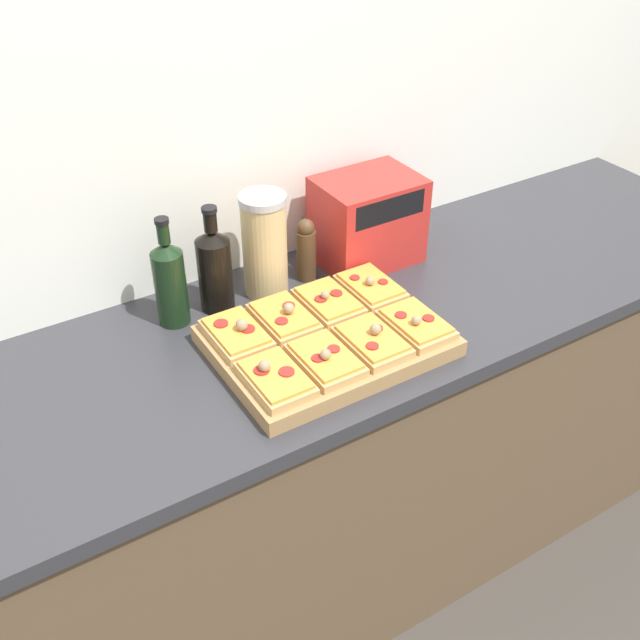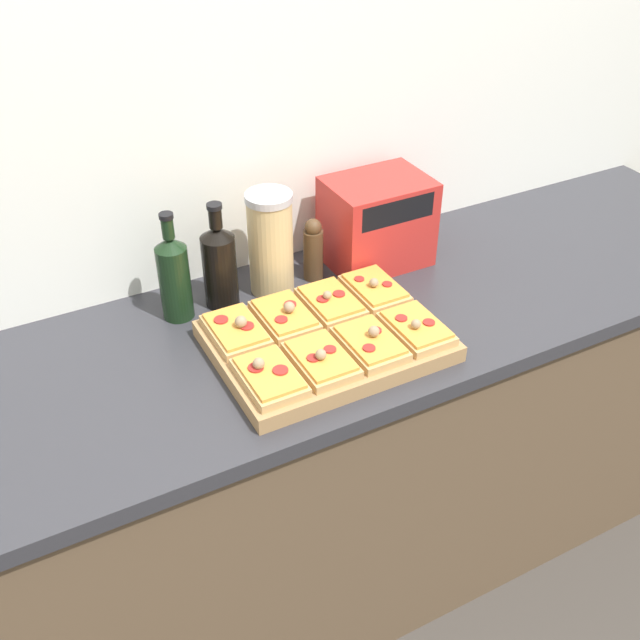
# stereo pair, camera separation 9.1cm
# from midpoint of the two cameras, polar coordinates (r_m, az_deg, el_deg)

# --- Properties ---
(wall_back) EXTENTS (6.00, 0.06, 2.50)m
(wall_back) POSITION_cam_midpoint_polar(r_m,az_deg,el_deg) (1.91, -6.85, 12.94)
(wall_back) COLOR silver
(wall_back) RESTS_ON ground_plane
(kitchen_counter) EXTENTS (2.63, 0.67, 0.94)m
(kitchen_counter) POSITION_cam_midpoint_polar(r_m,az_deg,el_deg) (2.10, -1.00, -10.50)
(kitchen_counter) COLOR brown
(kitchen_counter) RESTS_ON ground_plane
(cutting_board) EXTENTS (0.50, 0.38, 0.04)m
(cutting_board) POSITION_cam_midpoint_polar(r_m,az_deg,el_deg) (1.69, -1.01, -1.62)
(cutting_board) COLOR #A37A4C
(cutting_board) RESTS_ON kitchen_counter
(pizza_slice_back_left) EXTENTS (0.11, 0.17, 0.06)m
(pizza_slice_back_left) POSITION_cam_midpoint_polar(r_m,az_deg,el_deg) (1.67, -7.93, -1.06)
(pizza_slice_back_left) COLOR tan
(pizza_slice_back_left) RESTS_ON cutting_board
(pizza_slice_back_midleft) EXTENTS (0.11, 0.17, 0.05)m
(pizza_slice_back_midleft) POSITION_cam_midpoint_polar(r_m,az_deg,el_deg) (1.72, -4.29, 0.19)
(pizza_slice_back_midleft) COLOR tan
(pizza_slice_back_midleft) RESTS_ON cutting_board
(pizza_slice_back_midright) EXTENTS (0.11, 0.17, 0.05)m
(pizza_slice_back_midright) POSITION_cam_midpoint_polar(r_m,az_deg,el_deg) (1.76, -0.84, 1.38)
(pizza_slice_back_midright) COLOR tan
(pizza_slice_back_midright) RESTS_ON cutting_board
(pizza_slice_back_right) EXTENTS (0.11, 0.17, 0.05)m
(pizza_slice_back_right) POSITION_cam_midpoint_polar(r_m,az_deg,el_deg) (1.82, 2.44, 2.51)
(pizza_slice_back_right) COLOR tan
(pizza_slice_back_right) RESTS_ON cutting_board
(pizza_slice_front_left) EXTENTS (0.11, 0.17, 0.05)m
(pizza_slice_front_left) POSITION_cam_midpoint_polar(r_m,az_deg,el_deg) (1.55, -5.13, -4.46)
(pizza_slice_front_left) COLOR tan
(pizza_slice_front_left) RESTS_ON cutting_board
(pizza_slice_front_midleft) EXTENTS (0.11, 0.17, 0.05)m
(pizza_slice_front_midleft) POSITION_cam_midpoint_polar(r_m,az_deg,el_deg) (1.59, -1.23, -3.03)
(pizza_slice_front_midleft) COLOR tan
(pizza_slice_front_midleft) RESTS_ON cutting_board
(pizza_slice_front_midright) EXTENTS (0.11, 0.17, 0.05)m
(pizza_slice_front_midright) POSITION_cam_midpoint_polar(r_m,az_deg,el_deg) (1.64, 2.42, -1.62)
(pizza_slice_front_midright) COLOR tan
(pizza_slice_front_midright) RESTS_ON cutting_board
(pizza_slice_front_right) EXTENTS (0.11, 0.17, 0.05)m
(pizza_slice_front_right) POSITION_cam_midpoint_polar(r_m,az_deg,el_deg) (1.70, 5.81, -0.33)
(pizza_slice_front_right) COLOR tan
(pizza_slice_front_right) RESTS_ON cutting_board
(olive_oil_bottle) EXTENTS (0.07, 0.07, 0.28)m
(olive_oil_bottle) POSITION_cam_midpoint_polar(r_m,az_deg,el_deg) (1.77, -12.82, 2.88)
(olive_oil_bottle) COLOR black
(olive_oil_bottle) RESTS_ON kitchen_counter
(wine_bottle) EXTENTS (0.08, 0.08, 0.27)m
(wine_bottle) POSITION_cam_midpoint_polar(r_m,az_deg,el_deg) (1.80, -9.47, 3.90)
(wine_bottle) COLOR black
(wine_bottle) RESTS_ON kitchen_counter
(grain_jar_tall) EXTENTS (0.11, 0.11, 0.27)m
(grain_jar_tall) POSITION_cam_midpoint_polar(r_m,az_deg,el_deg) (1.84, -5.67, 5.69)
(grain_jar_tall) COLOR tan
(grain_jar_tall) RESTS_ON kitchen_counter
(pepper_mill) EXTENTS (0.05, 0.05, 0.17)m
(pepper_mill) POSITION_cam_midpoint_polar(r_m,az_deg,el_deg) (1.91, -2.44, 5.32)
(pepper_mill) COLOR #47331E
(pepper_mill) RESTS_ON kitchen_counter
(toaster_oven) EXTENTS (0.28, 0.19, 0.23)m
(toaster_oven) POSITION_cam_midpoint_polar(r_m,az_deg,el_deg) (1.98, 2.31, 7.61)
(toaster_oven) COLOR red
(toaster_oven) RESTS_ON kitchen_counter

